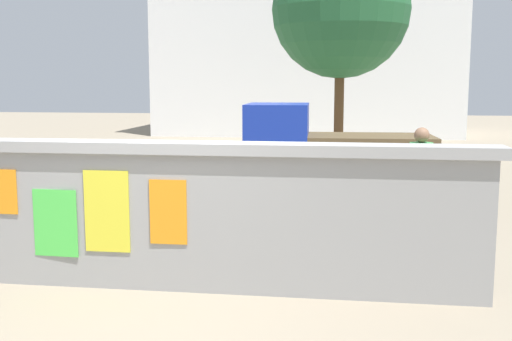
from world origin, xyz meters
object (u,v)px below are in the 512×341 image
Objects in this scene: motorcycle at (131,211)px; bicycle_near at (252,234)px; auto_rickshaw_truck at (328,153)px; person_walking at (420,171)px; bicycle_far at (114,183)px; tree_roadside at (341,9)px.

bicycle_near reaches higher than motorcycle.
auto_rickshaw_truck reaches higher than person_walking.
bicycle_far is 1.05× the size of person_walking.
bicycle_far is 0.27× the size of tree_roadside.
motorcycle is 4.20m from person_walking.
bicycle_near is 0.27× the size of tree_roadside.
auto_rickshaw_truck is at bearing 79.89° from bicycle_near.
auto_rickshaw_truck is 6.72m from tree_roadside.
auto_rickshaw_truck is 1.92× the size of motorcycle.
bicycle_far is at bearing 160.01° from person_walking.
motorcycle is at bearing -166.75° from person_walking.
tree_roadside is (-1.28, 8.74, 3.30)m from person_walking.
motorcycle is at bearing 159.38° from bicycle_near.
bicycle_far is at bearing 131.47° from bicycle_near.
tree_roadside is at bearing 98.33° from person_walking.
bicycle_far is (-1.37, 2.93, -0.10)m from motorcycle.
tree_roadside is at bearing 88.66° from auto_rickshaw_truck.
motorcycle is 3.24m from bicycle_far.
auto_rickshaw_truck is 4.72m from motorcycle.
bicycle_far is (-3.20, 3.62, 0.00)m from bicycle_near.
motorcycle is 10.78m from tree_roadside.
motorcycle is at bearing -64.93° from bicycle_far.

